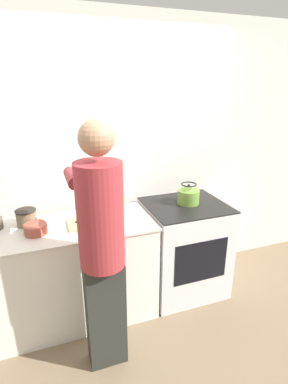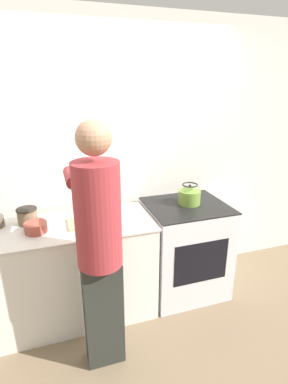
{
  "view_description": "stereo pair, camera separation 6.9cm",
  "coord_description": "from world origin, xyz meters",
  "px_view_note": "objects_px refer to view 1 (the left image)",
  "views": [
    {
      "loc": [
        -0.55,
        -1.98,
        1.99
      ],
      "look_at": [
        0.24,
        0.21,
        1.15
      ],
      "focal_mm": 28.0,
      "sensor_mm": 36.0,
      "label": 1
    },
    {
      "loc": [
        -0.49,
        -2.01,
        1.99
      ],
      "look_at": [
        0.24,
        0.21,
        1.15
      ],
      "focal_mm": 28.0,
      "sensor_mm": 36.0,
      "label": 2
    }
  ],
  "objects_px": {
    "person": "(102,243)",
    "kettle": "(188,195)",
    "cutting_board": "(87,223)",
    "bowl_prep": "(36,229)",
    "knife": "(86,222)",
    "oven": "(184,248)",
    "canister_jar": "(26,217)"
  },
  "relations": [
    {
      "from": "person",
      "to": "kettle",
      "type": "height_order",
      "value": "person"
    },
    {
      "from": "cutting_board",
      "to": "bowl_prep",
      "type": "distance_m",
      "value": 0.4
    },
    {
      "from": "knife",
      "to": "kettle",
      "type": "xyz_separation_m",
      "value": [
        0.98,
        0.07,
        0.09
      ]
    },
    {
      "from": "cutting_board",
      "to": "bowl_prep",
      "type": "bearing_deg",
      "value": -174.61
    },
    {
      "from": "person",
      "to": "cutting_board",
      "type": "relative_size",
      "value": 5.78
    },
    {
      "from": "oven",
      "to": "person",
      "type": "xyz_separation_m",
      "value": [
        -0.93,
        -0.57,
        0.53
      ]
    },
    {
      "from": "cutting_board",
      "to": "bowl_prep",
      "type": "height_order",
      "value": "bowl_prep"
    },
    {
      "from": "person",
      "to": "cutting_board",
      "type": "height_order",
      "value": "person"
    },
    {
      "from": "oven",
      "to": "knife",
      "type": "height_order",
      "value": "oven"
    },
    {
      "from": "cutting_board",
      "to": "canister_jar",
      "type": "bearing_deg",
      "value": 162.28
    },
    {
      "from": "knife",
      "to": "kettle",
      "type": "distance_m",
      "value": 0.98
    },
    {
      "from": "oven",
      "to": "kettle",
      "type": "distance_m",
      "value": 0.55
    },
    {
      "from": "oven",
      "to": "kettle",
      "type": "xyz_separation_m",
      "value": [
        0.03,
        0.02,
        0.54
      ]
    },
    {
      "from": "bowl_prep",
      "to": "canister_jar",
      "type": "xyz_separation_m",
      "value": [
        -0.07,
        0.19,
        0.03
      ]
    },
    {
      "from": "canister_jar",
      "to": "person",
      "type": "bearing_deg",
      "value": -55.04
    },
    {
      "from": "person",
      "to": "kettle",
      "type": "xyz_separation_m",
      "value": [
        0.96,
        0.6,
        0.01
      ]
    },
    {
      "from": "person",
      "to": "knife",
      "type": "relative_size",
      "value": 9.64
    },
    {
      "from": "knife",
      "to": "bowl_prep",
      "type": "height_order",
      "value": "bowl_prep"
    },
    {
      "from": "cutting_board",
      "to": "kettle",
      "type": "height_order",
      "value": "kettle"
    },
    {
      "from": "cutting_board",
      "to": "person",
      "type": "bearing_deg",
      "value": -88.74
    },
    {
      "from": "knife",
      "to": "kettle",
      "type": "bearing_deg",
      "value": 25.15
    },
    {
      "from": "oven",
      "to": "person",
      "type": "relative_size",
      "value": 0.51
    },
    {
      "from": "person",
      "to": "cutting_board",
      "type": "bearing_deg",
      "value": 91.26
    },
    {
      "from": "bowl_prep",
      "to": "cutting_board",
      "type": "bearing_deg",
      "value": 5.39
    },
    {
      "from": "knife",
      "to": "bowl_prep",
      "type": "relative_size",
      "value": 1.07
    },
    {
      "from": "oven",
      "to": "cutting_board",
      "type": "distance_m",
      "value": 1.04
    },
    {
      "from": "oven",
      "to": "knife",
      "type": "distance_m",
      "value": 1.05
    },
    {
      "from": "oven",
      "to": "bowl_prep",
      "type": "bearing_deg",
      "value": -176.65
    },
    {
      "from": "knife",
      "to": "bowl_prep",
      "type": "bearing_deg",
      "value": -154.73
    },
    {
      "from": "oven",
      "to": "canister_jar",
      "type": "relative_size",
      "value": 5.61
    },
    {
      "from": "person",
      "to": "canister_jar",
      "type": "xyz_separation_m",
      "value": [
        -0.48,
        0.68,
        -0.03
      ]
    },
    {
      "from": "oven",
      "to": "cutting_board",
      "type": "bearing_deg",
      "value": -177.52
    }
  ]
}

